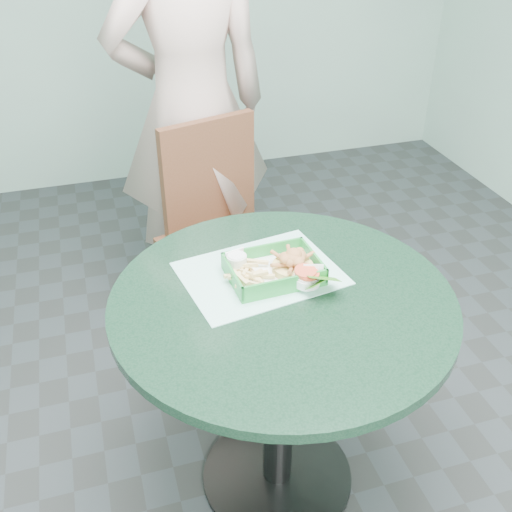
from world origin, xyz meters
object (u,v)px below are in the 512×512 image
object	(u,v)px
food_basket	(273,278)
sauce_ramekin	(237,264)
crab_sandwich	(293,267)
dining_chair	(216,222)
cafe_table	(281,349)
diner_person	(188,58)

from	to	relation	value
food_basket	sauce_ramekin	world-z (taller)	sauce_ramekin
crab_sandwich	sauce_ramekin	distance (m)	0.16
dining_chair	sauce_ramekin	world-z (taller)	dining_chair
dining_chair	sauce_ramekin	bearing A→B (deg)	-114.11
food_basket	sauce_ramekin	size ratio (longest dim) A/B	4.39
cafe_table	diner_person	bearing A→B (deg)	90.53
diner_person	crab_sandwich	distance (m)	1.09
food_basket	sauce_ramekin	bearing A→B (deg)	152.00
cafe_table	diner_person	distance (m)	1.24
cafe_table	sauce_ramekin	distance (m)	0.28
dining_chair	crab_sandwich	distance (m)	0.81
cafe_table	diner_person	size ratio (longest dim) A/B	0.42
cafe_table	dining_chair	xyz separation A→B (m)	(0.01, 0.84, -0.05)
cafe_table	sauce_ramekin	xyz separation A→B (m)	(-0.09, 0.14, 0.22)
cafe_table	food_basket	world-z (taller)	food_basket
dining_chair	food_basket	size ratio (longest dim) A/B	3.69
food_basket	diner_person	bearing A→B (deg)	90.83
diner_person	food_basket	distance (m)	1.08
crab_sandwich	food_basket	bearing A→B (deg)	169.71
dining_chair	crab_sandwich	size ratio (longest dim) A/B	7.92
dining_chair	sauce_ramekin	distance (m)	0.76
diner_person	food_basket	world-z (taller)	diner_person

